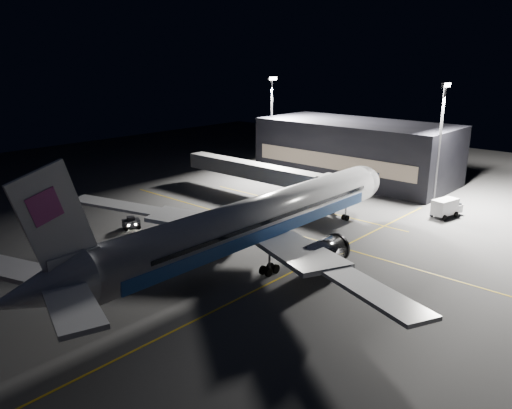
{
  "coord_description": "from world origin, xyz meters",
  "views": [
    {
      "loc": [
        -44.59,
        -39.67,
        24.85
      ],
      "look_at": [
        2.49,
        2.8,
        6.0
      ],
      "focal_mm": 35.0,
      "sensor_mm": 36.0,
      "label": 1
    }
  ],
  "objects_px": {
    "jet_bridge": "(266,173)",
    "safety_cone_b": "(160,240)",
    "baggage_tug": "(131,223)",
    "floodlight_mast_south": "(441,132)",
    "safety_cone_c": "(232,249)",
    "service_truck": "(447,207)",
    "safety_cone_a": "(178,245)",
    "floodlight_mast_north": "(272,116)",
    "airliner": "(254,221)"
  },
  "relations": [
    {
      "from": "floodlight_mast_south",
      "to": "safety_cone_c",
      "type": "relative_size",
      "value": 32.98
    },
    {
      "from": "jet_bridge",
      "to": "safety_cone_b",
      "type": "xyz_separation_m",
      "value": [
        -27.18,
        -4.06,
        -4.31
      ]
    },
    {
      "from": "floodlight_mast_north",
      "to": "floodlight_mast_south",
      "type": "height_order",
      "value": "same"
    },
    {
      "from": "safety_cone_c",
      "to": "airliner",
      "type": "bearing_deg",
      "value": -92.98
    },
    {
      "from": "service_truck",
      "to": "safety_cone_a",
      "type": "relative_size",
      "value": 11.16
    },
    {
      "from": "baggage_tug",
      "to": "safety_cone_b",
      "type": "bearing_deg",
      "value": -71.15
    },
    {
      "from": "jet_bridge",
      "to": "baggage_tug",
      "type": "relative_size",
      "value": 11.1
    },
    {
      "from": "jet_bridge",
      "to": "baggage_tug",
      "type": "height_order",
      "value": "jet_bridge"
    },
    {
      "from": "floodlight_mast_north",
      "to": "floodlight_mast_south",
      "type": "relative_size",
      "value": 1.0
    },
    {
      "from": "airliner",
      "to": "floodlight_mast_south",
      "type": "height_order",
      "value": "floodlight_mast_south"
    },
    {
      "from": "service_truck",
      "to": "baggage_tug",
      "type": "relative_size",
      "value": 1.97
    },
    {
      "from": "safety_cone_b",
      "to": "safety_cone_a",
      "type": "bearing_deg",
      "value": -82.13
    },
    {
      "from": "floodlight_mast_south",
      "to": "safety_cone_c",
      "type": "distance_m",
      "value": 43.77
    },
    {
      "from": "service_truck",
      "to": "baggage_tug",
      "type": "xyz_separation_m",
      "value": [
        -37.61,
        32.85,
        -0.73
      ]
    },
    {
      "from": "baggage_tug",
      "to": "airliner",
      "type": "bearing_deg",
      "value": -57.04
    },
    {
      "from": "airliner",
      "to": "safety_cone_b",
      "type": "distance_m",
      "value": 15.39
    },
    {
      "from": "floodlight_mast_south",
      "to": "baggage_tug",
      "type": "relative_size",
      "value": 6.68
    },
    {
      "from": "service_truck",
      "to": "safety_cone_b",
      "type": "height_order",
      "value": "service_truck"
    },
    {
      "from": "floodlight_mast_south",
      "to": "safety_cone_a",
      "type": "bearing_deg",
      "value": 159.61
    },
    {
      "from": "airliner",
      "to": "service_truck",
      "type": "bearing_deg",
      "value": -17.8
    },
    {
      "from": "airliner",
      "to": "safety_cone_c",
      "type": "xyz_separation_m",
      "value": [
        0.21,
        4.0,
        -4.85
      ]
    },
    {
      "from": "safety_cone_a",
      "to": "safety_cone_b",
      "type": "bearing_deg",
      "value": 97.87
    },
    {
      "from": "safety_cone_c",
      "to": "jet_bridge",
      "type": "bearing_deg",
      "value": 31.58
    },
    {
      "from": "airliner",
      "to": "floodlight_mast_south",
      "type": "relative_size",
      "value": 2.97
    },
    {
      "from": "jet_bridge",
      "to": "safety_cone_b",
      "type": "relative_size",
      "value": 63.18
    },
    {
      "from": "service_truck",
      "to": "safety_cone_b",
      "type": "bearing_deg",
      "value": 159.29
    },
    {
      "from": "floodlight_mast_south",
      "to": "safety_cone_b",
      "type": "xyz_separation_m",
      "value": [
        -45.18,
        20.01,
        -12.1
      ]
    },
    {
      "from": "baggage_tug",
      "to": "safety_cone_b",
      "type": "relative_size",
      "value": 5.69
    },
    {
      "from": "safety_cone_c",
      "to": "floodlight_mast_south",
      "type": "bearing_deg",
      "value": -13.77
    },
    {
      "from": "floodlight_mast_south",
      "to": "safety_cone_a",
      "type": "xyz_separation_m",
      "value": [
        -44.71,
        16.62,
        -12.1
      ]
    },
    {
      "from": "service_truck",
      "to": "safety_cone_c",
      "type": "height_order",
      "value": "service_truck"
    },
    {
      "from": "airliner",
      "to": "jet_bridge",
      "type": "distance_m",
      "value": 29.31
    },
    {
      "from": "service_truck",
      "to": "safety_cone_c",
      "type": "xyz_separation_m",
      "value": [
        -34.05,
        15.0,
        -1.26
      ]
    },
    {
      "from": "service_truck",
      "to": "safety_cone_b",
      "type": "xyz_separation_m",
      "value": [
        -38.35,
        25.0,
        -1.3
      ]
    },
    {
      "from": "floodlight_mast_north",
      "to": "safety_cone_a",
      "type": "height_order",
      "value": "floodlight_mast_north"
    },
    {
      "from": "airliner",
      "to": "jet_bridge",
      "type": "xyz_separation_m",
      "value": [
        23.08,
        18.06,
        -0.58
      ]
    },
    {
      "from": "floodlight_mast_south",
      "to": "service_truck",
      "type": "bearing_deg",
      "value": -143.85
    },
    {
      "from": "jet_bridge",
      "to": "safety_cone_a",
      "type": "distance_m",
      "value": 28.06
    },
    {
      "from": "baggage_tug",
      "to": "safety_cone_a",
      "type": "distance_m",
      "value": 11.26
    },
    {
      "from": "floodlight_mast_north",
      "to": "baggage_tug",
      "type": "bearing_deg",
      "value": -167.15
    },
    {
      "from": "airliner",
      "to": "safety_cone_c",
      "type": "relative_size",
      "value": 97.96
    },
    {
      "from": "safety_cone_c",
      "to": "floodlight_mast_north",
      "type": "bearing_deg",
      "value": 34.4
    },
    {
      "from": "safety_cone_b",
      "to": "airliner",
      "type": "bearing_deg",
      "value": -73.68
    },
    {
      "from": "floodlight_mast_south",
      "to": "safety_cone_c",
      "type": "height_order",
      "value": "floodlight_mast_south"
    },
    {
      "from": "service_truck",
      "to": "safety_cone_b",
      "type": "distance_m",
      "value": 45.8
    },
    {
      "from": "safety_cone_a",
      "to": "safety_cone_c",
      "type": "relative_size",
      "value": 0.87
    },
    {
      "from": "service_truck",
      "to": "floodlight_mast_south",
      "type": "bearing_deg",
      "value": 48.54
    },
    {
      "from": "floodlight_mast_north",
      "to": "baggage_tug",
      "type": "xyz_separation_m",
      "value": [
        -44.44,
        -10.13,
        -11.53
      ]
    },
    {
      "from": "jet_bridge",
      "to": "service_truck",
      "type": "height_order",
      "value": "jet_bridge"
    },
    {
      "from": "airliner",
      "to": "jet_bridge",
      "type": "bearing_deg",
      "value": 38.04
    }
  ]
}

